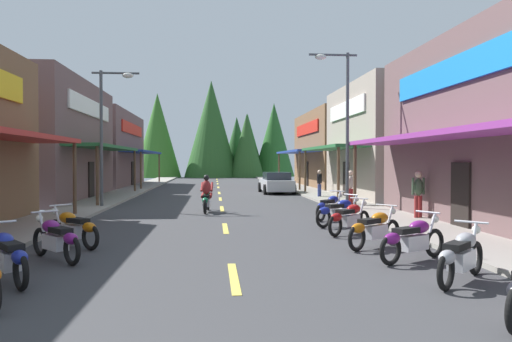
{
  "coord_description": "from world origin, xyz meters",
  "views": [
    {
      "loc": [
        -0.36,
        -1.37,
        2.14
      ],
      "look_at": [
        2.43,
        30.75,
        1.48
      ],
      "focal_mm": 34.19,
      "sensor_mm": 36.0,
      "label": 1
    }
  ],
  "objects_px": {
    "motorcycle_parked_left_2": "(8,255)",
    "pedestrian_by_shop": "(351,186)",
    "streetlamp_left": "(108,119)",
    "streetlamp_right": "(341,109)",
    "motorcycle_parked_left_4": "(73,228)",
    "motorcycle_parked_right_2": "(413,239)",
    "motorcycle_parked_right_5": "(340,211)",
    "motorcycle_parked_left_3": "(56,238)",
    "pedestrian_browsing": "(319,182)",
    "motorcycle_parked_right_3": "(375,228)",
    "rider_cruising_lead": "(207,197)",
    "motorcycle_parked_right_4": "(349,217)",
    "pedestrian_waiting": "(418,192)",
    "parked_car_curbside": "(276,183)",
    "motorcycle_parked_right_6": "(330,206)",
    "motorcycle_parked_right_1": "(461,255)"
  },
  "relations": [
    {
      "from": "motorcycle_parked_left_2",
      "to": "pedestrian_by_shop",
      "type": "height_order",
      "value": "pedestrian_by_shop"
    },
    {
      "from": "streetlamp_left",
      "to": "streetlamp_right",
      "type": "relative_size",
      "value": 0.91
    },
    {
      "from": "motorcycle_parked_left_2",
      "to": "motorcycle_parked_left_4",
      "type": "xyz_separation_m",
      "value": [
        0.12,
        3.54,
        0.0
      ]
    },
    {
      "from": "motorcycle_parked_right_2",
      "to": "motorcycle_parked_right_5",
      "type": "height_order",
      "value": "same"
    },
    {
      "from": "motorcycle_parked_left_3",
      "to": "pedestrian_browsing",
      "type": "relative_size",
      "value": 1.01
    },
    {
      "from": "motorcycle_parked_right_3",
      "to": "rider_cruising_lead",
      "type": "relative_size",
      "value": 0.82
    },
    {
      "from": "motorcycle_parked_right_5",
      "to": "rider_cruising_lead",
      "type": "xyz_separation_m",
      "value": [
        -4.41,
        4.78,
        0.17
      ]
    },
    {
      "from": "motorcycle_parked_left_2",
      "to": "motorcycle_parked_left_3",
      "type": "height_order",
      "value": "same"
    },
    {
      "from": "motorcycle_parked_left_4",
      "to": "rider_cruising_lead",
      "type": "bearing_deg",
      "value": -70.16
    },
    {
      "from": "streetlamp_left",
      "to": "motorcycle_parked_right_3",
      "type": "distance_m",
      "value": 14.25
    },
    {
      "from": "streetlamp_right",
      "to": "motorcycle_parked_left_2",
      "type": "distance_m",
      "value": 15.36
    },
    {
      "from": "motorcycle_parked_right_4",
      "to": "motorcycle_parked_left_3",
      "type": "relative_size",
      "value": 1.01
    },
    {
      "from": "streetlamp_right",
      "to": "pedestrian_waiting",
      "type": "relative_size",
      "value": 3.81
    },
    {
      "from": "streetlamp_right",
      "to": "motorcycle_parked_left_4",
      "type": "distance_m",
      "value": 12.77
    },
    {
      "from": "pedestrian_by_shop",
      "to": "parked_car_curbside",
      "type": "bearing_deg",
      "value": 146.03
    },
    {
      "from": "motorcycle_parked_right_3",
      "to": "pedestrian_by_shop",
      "type": "height_order",
      "value": "pedestrian_by_shop"
    },
    {
      "from": "motorcycle_parked_right_5",
      "to": "motorcycle_parked_left_3",
      "type": "height_order",
      "value": "same"
    },
    {
      "from": "motorcycle_parked_right_5",
      "to": "rider_cruising_lead",
      "type": "height_order",
      "value": "rider_cruising_lead"
    },
    {
      "from": "motorcycle_parked_right_6",
      "to": "motorcycle_parked_right_5",
      "type": "bearing_deg",
      "value": -142.93
    },
    {
      "from": "streetlamp_right",
      "to": "pedestrian_by_shop",
      "type": "xyz_separation_m",
      "value": [
        0.87,
        1.48,
        -3.38
      ]
    },
    {
      "from": "motorcycle_parked_right_1",
      "to": "motorcycle_parked_left_4",
      "type": "distance_m",
      "value": 8.87
    },
    {
      "from": "rider_cruising_lead",
      "to": "pedestrian_browsing",
      "type": "height_order",
      "value": "pedestrian_browsing"
    },
    {
      "from": "motorcycle_parked_right_2",
      "to": "motorcycle_parked_left_4",
      "type": "bearing_deg",
      "value": 132.12
    },
    {
      "from": "motorcycle_parked_right_2",
      "to": "motorcycle_parked_right_3",
      "type": "distance_m",
      "value": 1.67
    },
    {
      "from": "rider_cruising_lead",
      "to": "motorcycle_parked_right_3",
      "type": "bearing_deg",
      "value": -149.99
    },
    {
      "from": "pedestrian_browsing",
      "to": "parked_car_curbside",
      "type": "bearing_deg",
      "value": -34.43
    },
    {
      "from": "motorcycle_parked_right_4",
      "to": "motorcycle_parked_right_5",
      "type": "distance_m",
      "value": 1.72
    },
    {
      "from": "streetlamp_right",
      "to": "motorcycle_parked_right_2",
      "type": "height_order",
      "value": "streetlamp_right"
    },
    {
      "from": "streetlamp_left",
      "to": "motorcycle_parked_left_2",
      "type": "height_order",
      "value": "streetlamp_left"
    },
    {
      "from": "motorcycle_parked_right_4",
      "to": "rider_cruising_lead",
      "type": "relative_size",
      "value": 0.78
    },
    {
      "from": "motorcycle_parked_right_4",
      "to": "motorcycle_parked_left_3",
      "type": "distance_m",
      "value": 7.98
    },
    {
      "from": "motorcycle_parked_right_1",
      "to": "motorcycle_parked_right_3",
      "type": "distance_m",
      "value": 3.5
    },
    {
      "from": "motorcycle_parked_right_5",
      "to": "pedestrian_waiting",
      "type": "bearing_deg",
      "value": -10.19
    },
    {
      "from": "pedestrian_browsing",
      "to": "pedestrian_by_shop",
      "type": "bearing_deg",
      "value": 127.61
    },
    {
      "from": "motorcycle_parked_right_3",
      "to": "motorcycle_parked_right_4",
      "type": "xyz_separation_m",
      "value": [
        0.01,
        2.25,
        0.0
      ]
    },
    {
      "from": "pedestrian_by_shop",
      "to": "rider_cruising_lead",
      "type": "bearing_deg",
      "value": -121.7
    },
    {
      "from": "pedestrian_browsing",
      "to": "rider_cruising_lead",
      "type": "bearing_deg",
      "value": 82.14
    },
    {
      "from": "motorcycle_parked_right_3",
      "to": "rider_cruising_lead",
      "type": "bearing_deg",
      "value": 78.63
    },
    {
      "from": "pedestrian_browsing",
      "to": "motorcycle_parked_left_4",
      "type": "bearing_deg",
      "value": 91.92
    },
    {
      "from": "motorcycle_parked_right_1",
      "to": "pedestrian_by_shop",
      "type": "xyz_separation_m",
      "value": [
        2.01,
        13.94,
        0.5
      ]
    },
    {
      "from": "rider_cruising_lead",
      "to": "pedestrian_browsing",
      "type": "xyz_separation_m",
      "value": [
        6.33,
        7.0,
        0.29
      ]
    },
    {
      "from": "motorcycle_parked_left_3",
      "to": "streetlamp_left",
      "type": "bearing_deg",
      "value": -35.55
    },
    {
      "from": "motorcycle_parked_right_1",
      "to": "rider_cruising_lead",
      "type": "distance_m",
      "value": 13.08
    },
    {
      "from": "streetlamp_left",
      "to": "streetlamp_right",
      "type": "xyz_separation_m",
      "value": [
        10.18,
        -1.77,
        0.34
      ]
    },
    {
      "from": "motorcycle_parked_right_6",
      "to": "motorcycle_parked_left_3",
      "type": "xyz_separation_m",
      "value": [
        -7.61,
        -6.69,
        0.0
      ]
    },
    {
      "from": "motorcycle_parked_left_4",
      "to": "pedestrian_by_shop",
      "type": "xyz_separation_m",
      "value": [
        9.82,
        9.73,
        0.5
      ]
    },
    {
      "from": "motorcycle_parked_right_4",
      "to": "parked_car_curbside",
      "type": "height_order",
      "value": "parked_car_curbside"
    },
    {
      "from": "motorcycle_parked_right_1",
      "to": "motorcycle_parked_right_4",
      "type": "bearing_deg",
      "value": 50.21
    },
    {
      "from": "streetlamp_right",
      "to": "pedestrian_waiting",
      "type": "bearing_deg",
      "value": -64.49
    },
    {
      "from": "motorcycle_parked_left_3",
      "to": "motorcycle_parked_right_6",
      "type": "bearing_deg",
      "value": -90.79
    }
  ]
}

